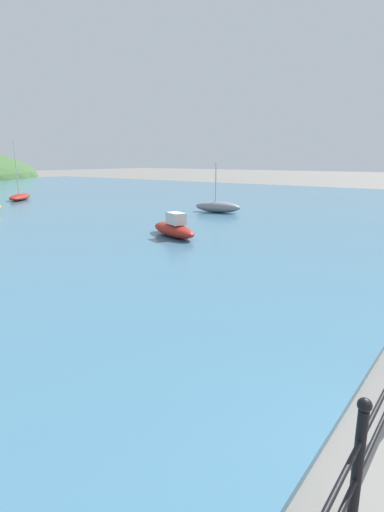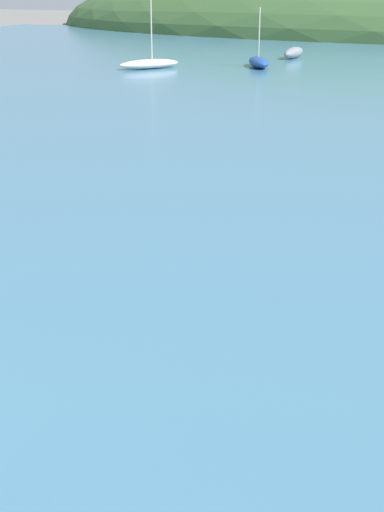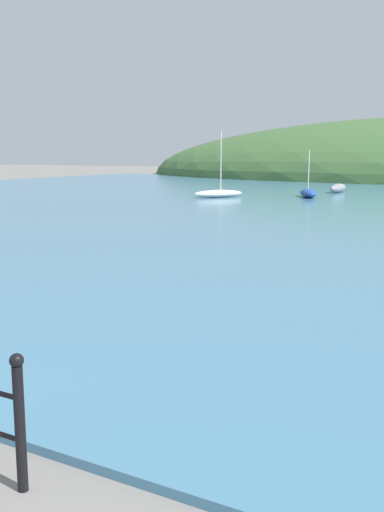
# 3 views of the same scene
# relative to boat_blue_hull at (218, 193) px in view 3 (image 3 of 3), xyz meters

# --- Properties ---
(boat_blue_hull) EXTENTS (2.70, 3.15, 3.99)m
(boat_blue_hull) POSITION_rel_boat_blue_hull_xyz_m (0.00, 0.00, 0.00)
(boat_blue_hull) COLOR silver
(boat_blue_hull) RESTS_ON water
(boat_far_right) EXTENTS (2.15, 3.03, 2.86)m
(boat_far_right) POSITION_rel_boat_blue_hull_xyz_m (4.79, 2.75, 0.01)
(boat_far_right) COLOR #1E4793
(boat_far_right) RESTS_ON water
(boat_red_dinghy) EXTENTS (0.76, 2.81, 0.60)m
(boat_red_dinghy) POSITION_rel_boat_blue_hull_xyz_m (5.14, 7.94, 0.05)
(boat_red_dinghy) COLOR gray
(boat_red_dinghy) RESTS_ON water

